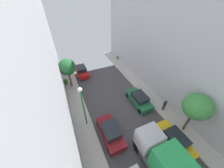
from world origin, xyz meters
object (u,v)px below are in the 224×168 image
(street_tree_1, at_px, (197,107))
(potted_plant_1, at_px, (66,81))
(street_tree_0, at_px, (67,67))
(lamp_post, at_px, (82,102))
(pedestrian, at_px, (165,104))
(parked_car_right_1, at_px, (174,140))
(parked_car_left_3, at_px, (81,71))
(parked_car_right_2, at_px, (139,99))
(parked_car_left_2, at_px, (110,132))
(potted_plant_2, at_px, (117,57))

(street_tree_1, xyz_separation_m, potted_plant_1, (-10.62, 13.63, -3.18))
(street_tree_0, height_order, lamp_post, lamp_post)
(pedestrian, bearing_deg, lamp_post, 168.46)
(parked_car_right_1, height_order, pedestrian, pedestrian)
(street_tree_0, xyz_separation_m, street_tree_1, (9.93, -12.67, 0.23))
(parked_car_left_3, distance_m, parked_car_right_2, 11.53)
(pedestrian, relative_size, lamp_post, 0.32)
(parked_car_left_2, relative_size, parked_car_right_2, 1.00)
(parked_car_right_2, relative_size, street_tree_1, 0.84)
(parked_car_left_2, height_order, potted_plant_2, parked_car_left_2)
(potted_plant_1, relative_size, lamp_post, 0.17)
(parked_car_right_1, xyz_separation_m, lamp_post, (-7.30, 5.74, 2.98))
(potted_plant_2, bearing_deg, parked_car_left_3, -163.80)
(pedestrian, distance_m, potted_plant_2, 14.98)
(parked_car_left_2, distance_m, parked_car_right_2, 6.09)
(parked_car_left_2, height_order, pedestrian, pedestrian)
(parked_car_left_3, distance_m, street_tree_0, 4.71)
(parked_car_left_2, relative_size, street_tree_0, 0.90)
(street_tree_0, height_order, potted_plant_1, street_tree_0)
(parked_car_left_3, bearing_deg, lamp_post, -100.18)
(parked_car_left_3, relative_size, potted_plant_2, 5.57)
(parked_car_left_2, distance_m, pedestrian, 7.62)
(parked_car_left_3, bearing_deg, pedestrian, -58.75)
(pedestrian, xyz_separation_m, street_tree_1, (0.05, -3.09, 2.76))
(parked_car_right_2, bearing_deg, parked_car_left_2, -152.54)
(parked_car_left_2, xyz_separation_m, parked_car_right_2, (5.40, 2.81, 0.00))
(street_tree_1, bearing_deg, pedestrian, 91.00)
(lamp_post, bearing_deg, parked_car_left_3, 79.82)
(potted_plant_2, bearing_deg, lamp_post, -128.23)
(pedestrian, height_order, lamp_post, lamp_post)
(parked_car_left_3, relative_size, street_tree_1, 0.84)
(parked_car_left_2, bearing_deg, potted_plant_2, 61.57)
(potted_plant_2, bearing_deg, street_tree_0, -153.18)
(parked_car_right_1, bearing_deg, street_tree_0, 119.85)
(parked_car_left_2, xyz_separation_m, lamp_post, (-1.90, 2.41, 2.98))
(parked_car_left_2, xyz_separation_m, parked_car_right_1, (5.40, -3.33, 0.00))
(pedestrian, bearing_deg, potted_plant_1, 135.08)
(parked_car_right_1, xyz_separation_m, potted_plant_1, (-8.36, 14.34, -0.07))
(lamp_post, bearing_deg, parked_car_right_2, 3.11)
(parked_car_right_2, xyz_separation_m, potted_plant_1, (-8.36, 8.20, -0.07))
(street_tree_0, bearing_deg, potted_plant_2, 26.82)
(street_tree_1, relative_size, potted_plant_1, 5.38)
(street_tree_1, bearing_deg, parked_car_right_2, 112.54)
(street_tree_0, distance_m, potted_plant_2, 12.29)
(parked_car_left_3, bearing_deg, street_tree_1, -63.89)
(street_tree_0, xyz_separation_m, potted_plant_1, (-0.68, 0.95, -2.95))
(parked_car_right_1, distance_m, potted_plant_1, 16.60)
(parked_car_left_2, bearing_deg, pedestrian, 3.54)
(pedestrian, xyz_separation_m, street_tree_0, (-9.88, 9.58, 2.52))
(parked_car_right_1, distance_m, parked_car_right_2, 6.14)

